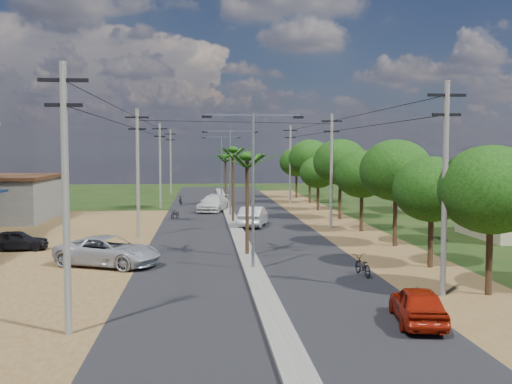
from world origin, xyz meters
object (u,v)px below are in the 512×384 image
(car_white_far, at_px, (213,204))
(car_parked_dark, at_px, (17,241))
(car_red_near, at_px, (418,306))
(car_parked_silver, at_px, (108,252))
(car_silver_mid, at_px, (253,217))
(roadside_sign, at_px, (100,256))
(moto_rider_east, at_px, (362,266))

(car_white_far, relative_size, car_parked_dark, 1.51)
(car_red_near, distance_m, car_parked_silver, 17.10)
(car_silver_mid, bearing_deg, car_parked_dark, 47.51)
(car_red_near, bearing_deg, roadside_sign, -33.00)
(car_parked_silver, relative_size, roadside_sign, 4.62)
(car_silver_mid, xyz_separation_m, moto_rider_east, (3.70, -19.24, -0.32))
(roadside_sign, bearing_deg, car_silver_mid, 37.77)
(car_red_near, bearing_deg, car_parked_dark, -32.99)
(car_red_near, bearing_deg, car_white_far, -71.29)
(moto_rider_east, xyz_separation_m, roadside_sign, (-13.20, 3.79, 0.03))
(car_parked_silver, distance_m, moto_rider_east, 13.21)
(car_parked_silver, bearing_deg, car_parked_dark, 72.90)
(car_red_near, xyz_separation_m, car_silver_mid, (-3.50, 27.30, 0.14))
(car_parked_dark, relative_size, moto_rider_east, 1.93)
(car_parked_silver, distance_m, car_parked_dark, 8.37)
(car_silver_mid, height_order, moto_rider_east, car_silver_mid)
(car_red_near, xyz_separation_m, roadside_sign, (-13.00, 11.85, -0.15))
(car_silver_mid, xyz_separation_m, car_white_far, (-3.00, 12.15, -0.01))
(car_silver_mid, height_order, car_parked_dark, car_silver_mid)
(car_red_near, height_order, car_parked_dark, car_red_near)
(car_silver_mid, distance_m, car_parked_dark, 18.38)
(car_silver_mid, relative_size, roadside_sign, 4.07)
(car_parked_silver, height_order, roadside_sign, car_parked_silver)
(car_parked_silver, bearing_deg, car_silver_mid, -6.09)
(car_white_far, relative_size, roadside_sign, 4.55)
(car_white_far, xyz_separation_m, car_parked_silver, (-6.00, -27.78, -0.02))
(roadside_sign, bearing_deg, car_parked_dark, 117.03)
(car_parked_silver, relative_size, car_parked_dark, 1.53)
(car_white_far, bearing_deg, roadside_sign, -87.61)
(car_silver_mid, relative_size, car_parked_dark, 1.35)
(car_parked_silver, bearing_deg, moto_rider_east, -82.02)
(car_parked_dark, xyz_separation_m, moto_rider_east, (19.02, -9.10, -0.13))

